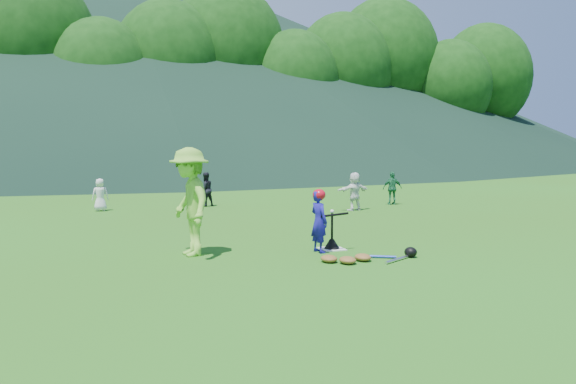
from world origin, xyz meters
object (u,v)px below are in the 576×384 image
object	(u,v)px
fielder_c	(392,188)
fielder_d	(355,191)
adult_coach	(190,202)
batter_child	(319,221)
home_plate	(332,249)
fielder_b	(205,189)
fielder_a	(100,195)
equipment_pile	(363,257)
batting_tee	(332,243)

from	to	relation	value
fielder_c	fielder_d	distance (m)	2.12
adult_coach	fielder_c	distance (m)	9.78
batter_child	adult_coach	xyz separation A→B (m)	(-2.32, 0.53, 0.40)
home_plate	fielder_b	distance (m)	8.02
home_plate	fielder_a	distance (m)	8.83
fielder_c	fielder_a	bearing A→B (deg)	3.03
batter_child	equipment_pile	world-z (taller)	batter_child
fielder_c	batting_tee	size ratio (longest dim) A/B	1.60
fielder_b	batting_tee	size ratio (longest dim) A/B	1.61
home_plate	fielder_d	distance (m)	6.27
adult_coach	batting_tee	size ratio (longest dim) A/B	2.90
batter_child	fielder_a	xyz separation A→B (m)	(-3.70, 8.01, -0.10)
equipment_pile	batting_tee	bearing A→B (deg)	93.98
adult_coach	fielder_c	world-z (taller)	adult_coach
batter_child	equipment_pile	xyz separation A→B (m)	(0.43, -0.98, -0.52)
batter_child	fielder_c	size ratio (longest dim) A/B	1.07
fielder_a	equipment_pile	distance (m)	9.90
fielder_b	equipment_pile	world-z (taller)	fielder_b
adult_coach	fielder_b	size ratio (longest dim) A/B	1.80
batting_tee	equipment_pile	size ratio (longest dim) A/B	0.38
batter_child	fielder_b	distance (m)	8.14
home_plate	batting_tee	size ratio (longest dim) A/B	0.66
home_plate	fielder_d	world-z (taller)	fielder_d
fielder_c	home_plate	bearing A→B (deg)	63.80
fielder_a	adult_coach	bearing A→B (deg)	101.96
home_plate	fielder_a	world-z (taller)	fielder_a
home_plate	adult_coach	size ratio (longest dim) A/B	0.23
fielder_b	fielder_d	xyz separation A→B (m)	(4.02, -2.57, 0.03)
fielder_b	fielder_c	size ratio (longest dim) A/B	1.01
equipment_pile	adult_coach	bearing A→B (deg)	151.18
fielder_c	batting_tee	world-z (taller)	fielder_c
batting_tee	equipment_pile	bearing A→B (deg)	-86.02
home_plate	fielder_c	size ratio (longest dim) A/B	0.41
fielder_c	fielder_d	size ratio (longest dim) A/B	0.94
equipment_pile	fielder_a	bearing A→B (deg)	114.69
batting_tee	fielder_a	bearing A→B (deg)	117.34
batting_tee	fielder_d	bearing A→B (deg)	59.52
fielder_c	equipment_pile	size ratio (longest dim) A/B	0.60
adult_coach	batting_tee	distance (m)	2.82
adult_coach	fielder_c	xyz separation A→B (m)	(7.71, 6.01, -0.44)
home_plate	adult_coach	distance (m)	2.86
batter_child	batting_tee	world-z (taller)	batter_child
fielder_a	fielder_c	xyz separation A→B (m)	(9.09, -1.46, 0.05)
home_plate	fielder_c	distance (m)	8.14
batter_child	fielder_b	size ratio (longest dim) A/B	1.07
batter_child	fielder_a	bearing A→B (deg)	12.24
fielder_a	equipment_pile	size ratio (longest dim) A/B	0.54
fielder_c	batting_tee	xyz separation A→B (m)	(-5.04, -6.37, -0.41)
fielder_d	batting_tee	world-z (taller)	fielder_d
batter_child	fielder_b	world-z (taller)	batter_child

